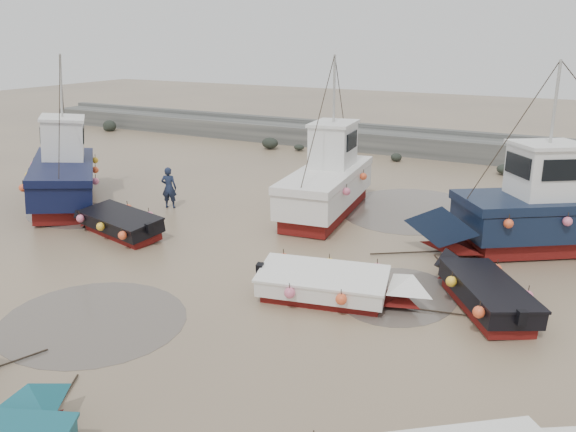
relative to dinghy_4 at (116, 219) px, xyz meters
name	(u,v)px	position (x,y,z in m)	size (l,w,h in m)	color
ground	(214,298)	(6.27, -2.79, -0.55)	(120.00, 120.00, 0.00)	#9B8464
seawall	(424,145)	(6.32, 19.20, 0.08)	(60.00, 4.92, 1.50)	slate
puddle_a	(94,320)	(4.25, -5.27, -0.55)	(4.84, 4.84, 0.01)	#595148
puddle_b	(397,295)	(10.70, -0.20, -0.55)	(3.29, 3.29, 0.01)	#595148
puddle_c	(77,215)	(-3.06, 0.86, -0.55)	(4.46, 4.46, 0.01)	#595148
puddle_d	(411,209)	(8.75, 7.96, -0.55)	(5.78, 5.78, 0.01)	#595148
dinghy_4	(116,219)	(0.00, 0.00, 0.00)	(5.73, 2.49, 1.43)	maroon
dinghy_5	(336,282)	(9.32, -1.33, 0.00)	(5.75, 2.51, 1.43)	maroon
dinghy_6	(481,286)	(12.86, 0.26, 0.00)	(3.71, 5.04, 1.43)	maroon
cabin_boat_0	(61,171)	(-5.14, 2.12, 0.80)	(7.94, 7.71, 6.22)	maroon
cabin_boat_1	(331,179)	(5.83, 6.24, 0.81)	(3.09, 9.58, 6.22)	maroon
cabin_boat_2	(552,212)	(14.17, 5.71, 0.77)	(9.50, 7.04, 6.22)	maroon
person	(170,208)	(-0.33, 3.44, -0.55)	(0.64, 0.42, 1.76)	#19233B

